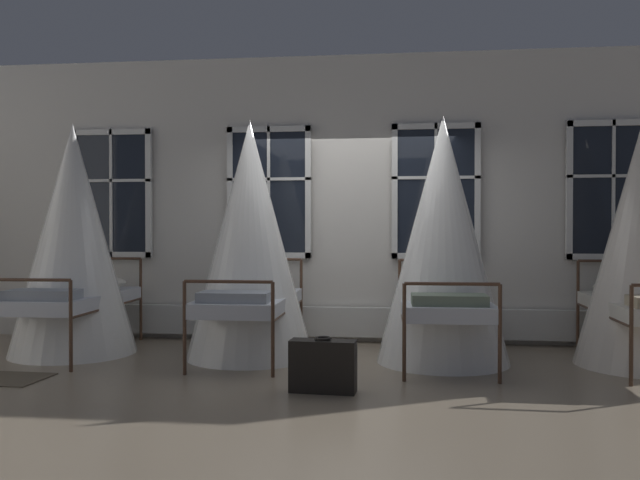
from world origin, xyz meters
name	(u,v)px	position (x,y,z in m)	size (l,w,h in m)	color
ground	(344,359)	(0.00, 0.00, 0.00)	(21.36, 21.36, 0.00)	gray
back_wall_with_windows	(352,199)	(0.00, 1.19, 1.76)	(11.68, 0.10, 3.53)	silver
window_bank	(351,259)	(0.00, 1.07, 1.02)	(7.18, 0.10, 2.59)	black
cot_first	(73,242)	(-3.02, 0.00, 1.24)	(1.37, 1.89, 2.56)	#4C3323
cot_second	(250,243)	(-1.02, 0.01, 1.24)	(1.37, 1.88, 2.55)	#4C3323
cot_third	(443,243)	(1.03, -0.01, 1.24)	(1.37, 1.89, 2.56)	#4C3323
rug_first	(1,378)	(-3.06, -1.28, 0.01)	(0.80, 0.56, 0.01)	brown
suitcase_dark	(323,366)	(-0.07, -1.41, 0.22)	(0.57, 0.25, 0.47)	black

